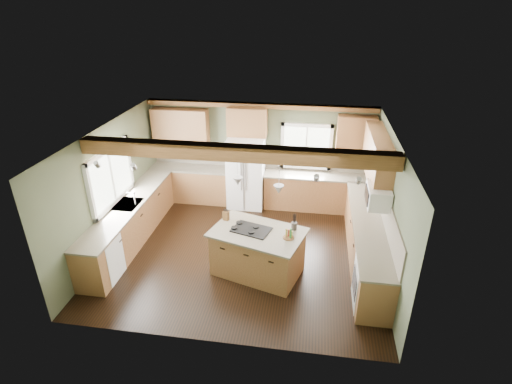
# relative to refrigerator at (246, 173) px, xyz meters

# --- Properties ---
(floor) EXTENTS (5.60, 5.60, 0.00)m
(floor) POSITION_rel_refrigerator_xyz_m (0.30, -2.12, -0.90)
(floor) COLOR black
(floor) RESTS_ON ground
(ceiling) EXTENTS (5.60, 5.60, 0.00)m
(ceiling) POSITION_rel_refrigerator_xyz_m (0.30, -2.12, 1.70)
(ceiling) COLOR silver
(ceiling) RESTS_ON wall_back
(wall_back) EXTENTS (5.60, 0.00, 5.60)m
(wall_back) POSITION_rel_refrigerator_xyz_m (0.30, 0.38, 0.40)
(wall_back) COLOR #4C553C
(wall_back) RESTS_ON ground
(wall_left) EXTENTS (0.00, 5.00, 5.00)m
(wall_left) POSITION_rel_refrigerator_xyz_m (-2.50, -2.12, 0.40)
(wall_left) COLOR #4C553C
(wall_left) RESTS_ON ground
(wall_right) EXTENTS (0.00, 5.00, 5.00)m
(wall_right) POSITION_rel_refrigerator_xyz_m (3.10, -2.12, 0.40)
(wall_right) COLOR #4C553C
(wall_right) RESTS_ON ground
(ceiling_beam) EXTENTS (5.55, 0.26, 0.26)m
(ceiling_beam) POSITION_rel_refrigerator_xyz_m (0.30, -2.75, 1.57)
(ceiling_beam) COLOR #4D3016
(ceiling_beam) RESTS_ON ceiling
(soffit_trim) EXTENTS (5.55, 0.20, 0.10)m
(soffit_trim) POSITION_rel_refrigerator_xyz_m (0.30, 0.28, 1.64)
(soffit_trim) COLOR #4D3016
(soffit_trim) RESTS_ON ceiling
(backsplash_back) EXTENTS (5.58, 0.03, 0.58)m
(backsplash_back) POSITION_rel_refrigerator_xyz_m (0.30, 0.36, 0.31)
(backsplash_back) COLOR brown
(backsplash_back) RESTS_ON wall_back
(backsplash_right) EXTENTS (0.03, 3.70, 0.58)m
(backsplash_right) POSITION_rel_refrigerator_xyz_m (3.08, -2.07, 0.31)
(backsplash_right) COLOR brown
(backsplash_right) RESTS_ON wall_right
(base_cab_back_left) EXTENTS (2.02, 0.60, 0.88)m
(base_cab_back_left) POSITION_rel_refrigerator_xyz_m (-1.49, 0.08, -0.46)
(base_cab_back_left) COLOR brown
(base_cab_back_left) RESTS_ON floor
(counter_back_left) EXTENTS (2.06, 0.64, 0.04)m
(counter_back_left) POSITION_rel_refrigerator_xyz_m (-1.49, 0.08, 0.00)
(counter_back_left) COLOR #4C4637
(counter_back_left) RESTS_ON base_cab_back_left
(base_cab_back_right) EXTENTS (2.62, 0.60, 0.88)m
(base_cab_back_right) POSITION_rel_refrigerator_xyz_m (1.79, 0.08, -0.46)
(base_cab_back_right) COLOR brown
(base_cab_back_right) RESTS_ON floor
(counter_back_right) EXTENTS (2.66, 0.64, 0.04)m
(counter_back_right) POSITION_rel_refrigerator_xyz_m (1.79, 0.08, 0.00)
(counter_back_right) COLOR #4C4637
(counter_back_right) RESTS_ON base_cab_back_right
(base_cab_left) EXTENTS (0.60, 3.70, 0.88)m
(base_cab_left) POSITION_rel_refrigerator_xyz_m (-2.20, -2.07, -0.46)
(base_cab_left) COLOR brown
(base_cab_left) RESTS_ON floor
(counter_left) EXTENTS (0.64, 3.74, 0.04)m
(counter_left) POSITION_rel_refrigerator_xyz_m (-2.20, -2.07, 0.00)
(counter_left) COLOR #4C4637
(counter_left) RESTS_ON base_cab_left
(base_cab_right) EXTENTS (0.60, 3.70, 0.88)m
(base_cab_right) POSITION_rel_refrigerator_xyz_m (2.80, -2.07, -0.46)
(base_cab_right) COLOR brown
(base_cab_right) RESTS_ON floor
(counter_right) EXTENTS (0.64, 3.74, 0.04)m
(counter_right) POSITION_rel_refrigerator_xyz_m (2.80, -2.07, 0.00)
(counter_right) COLOR #4C4637
(counter_right) RESTS_ON base_cab_right
(upper_cab_back_left) EXTENTS (1.40, 0.35, 0.90)m
(upper_cab_back_left) POSITION_rel_refrigerator_xyz_m (-1.69, 0.21, 1.05)
(upper_cab_back_left) COLOR brown
(upper_cab_back_left) RESTS_ON wall_back
(upper_cab_over_fridge) EXTENTS (0.96, 0.35, 0.70)m
(upper_cab_over_fridge) POSITION_rel_refrigerator_xyz_m (-0.00, 0.21, 1.25)
(upper_cab_over_fridge) COLOR brown
(upper_cab_over_fridge) RESTS_ON wall_back
(upper_cab_right) EXTENTS (0.35, 2.20, 0.90)m
(upper_cab_right) POSITION_rel_refrigerator_xyz_m (2.92, -1.22, 1.05)
(upper_cab_right) COLOR brown
(upper_cab_right) RESTS_ON wall_right
(upper_cab_back_corner) EXTENTS (0.90, 0.35, 0.90)m
(upper_cab_back_corner) POSITION_rel_refrigerator_xyz_m (2.60, 0.21, 1.05)
(upper_cab_back_corner) COLOR brown
(upper_cab_back_corner) RESTS_ON wall_back
(window_left) EXTENTS (0.04, 1.60, 1.05)m
(window_left) POSITION_rel_refrigerator_xyz_m (-2.48, -2.07, 0.65)
(window_left) COLOR white
(window_left) RESTS_ON wall_left
(window_back) EXTENTS (1.10, 0.04, 1.00)m
(window_back) POSITION_rel_refrigerator_xyz_m (1.45, 0.36, 0.65)
(window_back) COLOR white
(window_back) RESTS_ON wall_back
(sink) EXTENTS (0.50, 0.65, 0.03)m
(sink) POSITION_rel_refrigerator_xyz_m (-2.20, -2.07, 0.01)
(sink) COLOR #262628
(sink) RESTS_ON counter_left
(faucet) EXTENTS (0.02, 0.02, 0.28)m
(faucet) POSITION_rel_refrigerator_xyz_m (-2.02, -2.07, 0.15)
(faucet) COLOR #B2B2B7
(faucet) RESTS_ON sink
(dishwasher) EXTENTS (0.60, 0.60, 0.84)m
(dishwasher) POSITION_rel_refrigerator_xyz_m (-2.19, -3.37, -0.47)
(dishwasher) COLOR white
(dishwasher) RESTS_ON floor
(oven) EXTENTS (0.60, 0.72, 0.84)m
(oven) POSITION_rel_refrigerator_xyz_m (2.79, -3.37, -0.47)
(oven) COLOR white
(oven) RESTS_ON floor
(microwave) EXTENTS (0.40, 0.70, 0.38)m
(microwave) POSITION_rel_refrigerator_xyz_m (2.88, -2.17, 0.65)
(microwave) COLOR white
(microwave) RESTS_ON wall_right
(pendant_left) EXTENTS (0.18, 0.18, 0.16)m
(pendant_left) POSITION_rel_refrigerator_xyz_m (0.32, -2.64, 0.98)
(pendant_left) COLOR #B2B2B7
(pendant_left) RESTS_ON ceiling
(pendant_right) EXTENTS (0.18, 0.18, 0.16)m
(pendant_right) POSITION_rel_refrigerator_xyz_m (1.08, -2.87, 0.98)
(pendant_right) COLOR #B2B2B7
(pendant_right) RESTS_ON ceiling
(refrigerator) EXTENTS (0.90, 0.74, 1.80)m
(refrigerator) POSITION_rel_refrigerator_xyz_m (0.00, 0.00, 0.00)
(refrigerator) COLOR white
(refrigerator) RESTS_ON floor
(island) EXTENTS (1.81, 1.39, 0.88)m
(island) POSITION_rel_refrigerator_xyz_m (0.70, -2.75, -0.46)
(island) COLOR brown
(island) RESTS_ON floor
(island_top) EXTENTS (1.94, 1.53, 0.04)m
(island_top) POSITION_rel_refrigerator_xyz_m (0.70, -2.75, 0.00)
(island_top) COLOR #4C4637
(island_top) RESTS_ON island
(cooktop) EXTENTS (0.80, 0.64, 0.02)m
(cooktop) POSITION_rel_refrigerator_xyz_m (0.57, -2.71, 0.03)
(cooktop) COLOR black
(cooktop) RESTS_ON island_top
(knife_block) EXTENTS (0.13, 0.12, 0.19)m
(knife_block) POSITION_rel_refrigerator_xyz_m (0.02, -2.41, 0.11)
(knife_block) COLOR brown
(knife_block) RESTS_ON island_top
(utensil_crock) EXTENTS (0.13, 0.13, 0.15)m
(utensil_crock) POSITION_rel_refrigerator_xyz_m (1.36, -2.57, 0.09)
(utensil_crock) COLOR #3C3530
(utensil_crock) RESTS_ON island_top
(bottle_tray) EXTENTS (0.28, 0.28, 0.19)m
(bottle_tray) POSITION_rel_refrigerator_xyz_m (1.29, -2.88, 0.12)
(bottle_tray) COLOR brown
(bottle_tray) RESTS_ON island_top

